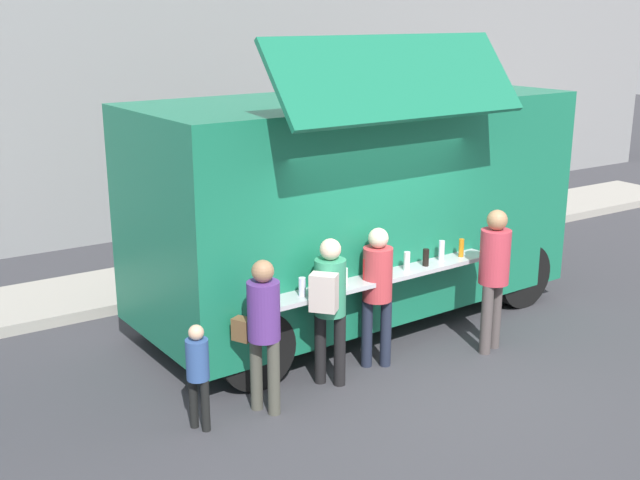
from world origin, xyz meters
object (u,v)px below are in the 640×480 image
at_px(child_near_queue, 198,368).
at_px(food_truck_main, 356,201).
at_px(customer_extra_browsing, 494,268).
at_px(customer_rear_waiting, 263,323).
at_px(trash_bin, 453,209).
at_px(customer_mid_with_backpack, 329,298).
at_px(customer_front_ordering, 377,285).

bearing_deg(child_near_queue, food_truck_main, -0.35).
relative_size(customer_extra_browsing, child_near_queue, 1.60).
xyz_separation_m(food_truck_main, customer_rear_waiting, (-2.28, -1.61, -0.64)).
distance_m(trash_bin, customer_mid_with_backpack, 6.47).
distance_m(food_truck_main, customer_rear_waiting, 2.86).
height_order(food_truck_main, customer_front_ordering, food_truck_main).
distance_m(food_truck_main, trash_bin, 4.60).
bearing_deg(customer_rear_waiting, customer_extra_browsing, -29.69).
height_order(food_truck_main, customer_rear_waiting, food_truck_main).
xyz_separation_m(trash_bin, customer_extra_browsing, (-3.07, -4.08, 0.54)).
bearing_deg(trash_bin, child_near_queue, -150.15).
height_order(customer_rear_waiting, customer_extra_browsing, customer_extra_browsing).
bearing_deg(child_near_queue, trash_bin, 1.55).
distance_m(food_truck_main, customer_mid_with_backpack, 2.12).
bearing_deg(customer_extra_browsing, customer_rear_waiting, 69.08).
relative_size(customer_front_ordering, customer_extra_browsing, 0.94).
bearing_deg(trash_bin, customer_mid_with_backpack, -143.94).
bearing_deg(food_truck_main, customer_extra_browsing, -69.64).
distance_m(customer_front_ordering, customer_mid_with_backpack, 0.74).
distance_m(food_truck_main, customer_front_ordering, 1.63).
distance_m(customer_mid_with_backpack, customer_extra_browsing, 2.17).
bearing_deg(customer_front_ordering, food_truck_main, 3.59).
height_order(food_truck_main, child_near_queue, food_truck_main).
xyz_separation_m(food_truck_main, customer_mid_with_backpack, (-1.40, -1.48, -0.58)).
distance_m(trash_bin, customer_rear_waiting, 7.27).
distance_m(customer_front_ordering, customer_rear_waiting, 1.63).
xyz_separation_m(food_truck_main, customer_extra_browsing, (0.75, -1.75, -0.55)).
relative_size(food_truck_main, child_near_queue, 5.29).
bearing_deg(customer_rear_waiting, customer_mid_with_backpack, -18.66).
xyz_separation_m(food_truck_main, customer_front_ordering, (-0.67, -1.36, -0.61)).
relative_size(customer_front_ordering, customer_mid_with_backpack, 0.99).
bearing_deg(customer_front_ordering, customer_mid_with_backpack, 129.06).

